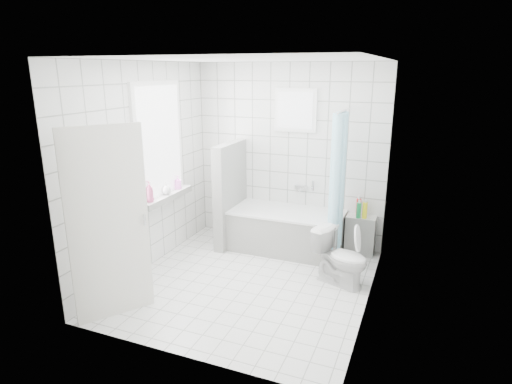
% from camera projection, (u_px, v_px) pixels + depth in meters
% --- Properties ---
extents(ground, '(3.00, 3.00, 0.00)m').
position_uv_depth(ground, '(248.00, 283.00, 5.20)').
color(ground, white).
rests_on(ground, ground).
extents(ceiling, '(3.00, 3.00, 0.00)m').
position_uv_depth(ceiling, '(247.00, 59.00, 4.48)').
color(ceiling, white).
rests_on(ceiling, ground).
extents(wall_back, '(2.80, 0.02, 2.60)m').
position_uv_depth(wall_back, '(288.00, 155.00, 6.18)').
color(wall_back, white).
rests_on(wall_back, ground).
extents(wall_front, '(2.80, 0.02, 2.60)m').
position_uv_depth(wall_front, '(177.00, 221.00, 3.50)').
color(wall_front, white).
rests_on(wall_front, ground).
extents(wall_left, '(0.02, 3.00, 2.60)m').
position_uv_depth(wall_left, '(145.00, 169.00, 5.34)').
color(wall_left, white).
rests_on(wall_left, ground).
extents(wall_right, '(0.02, 3.00, 2.60)m').
position_uv_depth(wall_right, '(375.00, 192.00, 4.34)').
color(wall_right, white).
rests_on(wall_right, ground).
extents(window_left, '(0.01, 0.90, 1.40)m').
position_uv_depth(window_left, '(160.00, 142.00, 5.51)').
color(window_left, white).
rests_on(window_left, wall_left).
extents(window_back, '(0.50, 0.01, 0.50)m').
position_uv_depth(window_back, '(295.00, 110.00, 5.92)').
color(window_back, white).
rests_on(window_back, wall_back).
extents(window_sill, '(0.18, 1.02, 0.08)m').
position_uv_depth(window_sill, '(167.00, 197.00, 5.70)').
color(window_sill, white).
rests_on(window_sill, wall_left).
extents(door, '(0.48, 0.68, 2.00)m').
position_uv_depth(door, '(109.00, 225.00, 4.27)').
color(door, silver).
rests_on(door, ground).
extents(bathtub, '(1.57, 0.77, 0.58)m').
position_uv_depth(bathtub, '(287.00, 230.00, 6.08)').
color(bathtub, white).
rests_on(bathtub, ground).
extents(partition_wall, '(0.15, 0.85, 1.50)m').
position_uv_depth(partition_wall, '(230.00, 194.00, 6.22)').
color(partition_wall, white).
rests_on(partition_wall, ground).
extents(tiled_ledge, '(0.40, 0.24, 0.55)m').
position_uv_depth(tiled_ledge, '(360.00, 235.00, 5.96)').
color(tiled_ledge, white).
rests_on(tiled_ledge, ground).
extents(toilet, '(0.74, 0.57, 0.67)m').
position_uv_depth(toilet, '(341.00, 257.00, 5.10)').
color(toilet, white).
rests_on(toilet, ground).
extents(curtain_rod, '(0.02, 0.80, 0.02)m').
position_uv_depth(curtain_rod, '(344.00, 111.00, 5.33)').
color(curtain_rod, silver).
rests_on(curtain_rod, wall_back).
extents(shower_curtain, '(0.14, 0.48, 1.78)m').
position_uv_depth(shower_curtain, '(338.00, 183.00, 5.46)').
color(shower_curtain, '#4FC6EA').
rests_on(shower_curtain, curtain_rod).
extents(tub_faucet, '(0.18, 0.06, 0.06)m').
position_uv_depth(tub_faucet, '(301.00, 187.00, 6.19)').
color(tub_faucet, silver).
rests_on(tub_faucet, wall_back).
extents(sill_bottles, '(0.14, 0.77, 0.27)m').
position_uv_depth(sill_bottles, '(162.00, 188.00, 5.57)').
color(sill_bottles, '#E773D3').
rests_on(sill_bottles, window_sill).
extents(ledge_bottles, '(0.16, 0.17, 0.24)m').
position_uv_depth(ledge_bottles, '(361.00, 209.00, 5.82)').
color(ledge_bottles, '#178C44').
rests_on(ledge_bottles, tiled_ledge).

